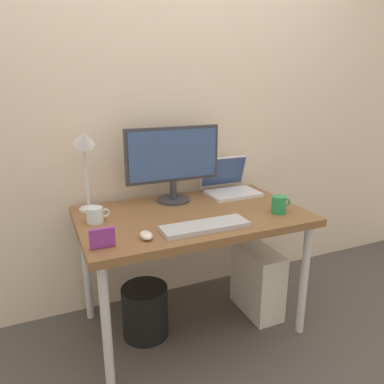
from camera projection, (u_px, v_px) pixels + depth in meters
ground_plane at (192, 323)px, 2.23m from camera, size 6.00×6.00×0.00m
back_wall at (164, 99)px, 2.23m from camera, size 4.40×0.04×2.60m
desk at (192, 224)px, 2.04m from camera, size 1.22×0.74×0.71m
monitor at (173, 159)px, 2.15m from camera, size 0.57×0.20×0.45m
laptop at (229, 184)px, 2.38m from camera, size 0.32×0.28×0.22m
desk_lamp at (85, 152)px, 1.94m from camera, size 0.11×0.16×0.47m
keyboard at (205, 226)px, 1.81m from camera, size 0.44×0.14×0.02m
mouse at (146, 235)px, 1.69m from camera, size 0.06×0.09×0.03m
coffee_mug at (279, 205)px, 2.01m from camera, size 0.11×0.08×0.10m
glass_cup at (95, 215)px, 1.88m from camera, size 0.12×0.08×0.08m
photo_frame at (102, 238)px, 1.59m from camera, size 0.11×0.02×0.09m
computer_tower at (257, 280)px, 2.30m from camera, size 0.18×0.36×0.42m
wastebasket at (145, 311)px, 2.10m from camera, size 0.26×0.26×0.30m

